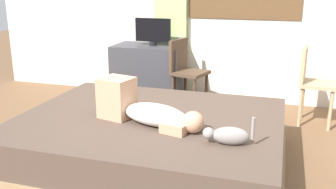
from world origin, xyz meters
TOP-DOWN VIEW (x-y plane):
  - ground_plane at (0.00, 0.00)m, footprint 16.00×16.00m
  - bed at (-0.12, 0.08)m, footprint 2.27×1.83m
  - person_lying at (-0.11, -0.06)m, footprint 0.94×0.44m
  - cat at (0.60, -0.30)m, footprint 0.36×0.15m
  - desk at (-0.77, 1.83)m, footprint 0.90×0.56m
  - tv_monitor at (-0.70, 1.83)m, footprint 0.48×0.10m
  - cup at (-0.41, 2.05)m, footprint 0.07×0.07m
  - chair_by_desk at (-0.22, 1.65)m, footprint 0.47×0.47m
  - chair_spare at (1.24, 1.52)m, footprint 0.42×0.42m

SIDE VIEW (x-z plane):
  - ground_plane at x=0.00m, z-range 0.00..0.00m
  - bed at x=-0.12m, z-range 0.00..0.42m
  - desk at x=-0.77m, z-range 0.00..0.74m
  - cat at x=0.60m, z-range 0.38..0.59m
  - chair_by_desk at x=-0.22m, z-range 0.08..0.94m
  - chair_spare at x=1.24m, z-range 0.08..0.94m
  - person_lying at x=-0.11m, z-range 0.37..0.71m
  - cup at x=-0.41m, z-range 0.74..0.84m
  - tv_monitor at x=-0.70m, z-range 0.75..1.10m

